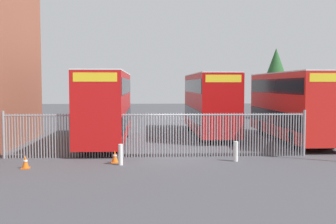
{
  "coord_description": "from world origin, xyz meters",
  "views": [
    {
      "loc": [
        -1.26,
        -20.18,
        3.62
      ],
      "look_at": [
        0.0,
        4.0,
        2.0
      ],
      "focal_mm": 43.3,
      "sensor_mm": 36.0,
      "label": 1
    }
  ],
  "objects": [
    {
      "name": "ground_plane",
      "position": [
        0.0,
        8.0,
        0.0
      ],
      "size": [
        100.0,
        100.0,
        0.0
      ],
      "primitive_type": "plane",
      "color": "#3D3D42"
    },
    {
      "name": "palisade_fence",
      "position": [
        -0.78,
        0.0,
        1.18
      ],
      "size": [
        15.23,
        0.14,
        2.35
      ],
      "color": "gray",
      "rests_on": "ground"
    },
    {
      "name": "double_decker_bus_near_gate",
      "position": [
        -3.76,
        4.96,
        2.42
      ],
      "size": [
        2.54,
        10.81,
        4.42
      ],
      "color": "red",
      "rests_on": "ground"
    },
    {
      "name": "double_decker_bus_behind_fence_left",
      "position": [
        8.08,
        5.48,
        2.42
      ],
      "size": [
        2.54,
        10.81,
        4.42
      ],
      "color": "red",
      "rests_on": "ground"
    },
    {
      "name": "double_decker_bus_behind_fence_right",
      "position": [
        3.23,
        8.81,
        2.42
      ],
      "size": [
        2.54,
        10.81,
        4.42
      ],
      "color": "#B70C0C",
      "rests_on": "ground"
    },
    {
      "name": "bollard_near_left",
      "position": [
        -2.46,
        -1.96,
        0.47
      ],
      "size": [
        0.2,
        0.2,
        0.95
      ],
      "primitive_type": "cylinder",
      "color": "silver",
      "rests_on": "ground"
    },
    {
      "name": "bollard_center_front",
      "position": [
        2.95,
        -1.36,
        0.47
      ],
      "size": [
        0.2,
        0.2,
        0.95
      ],
      "primitive_type": "cylinder",
      "color": "silver",
      "rests_on": "ground"
    },
    {
      "name": "traffic_cone_by_gate",
      "position": [
        -2.76,
        -1.41,
        0.29
      ],
      "size": [
        0.34,
        0.34,
        0.59
      ],
      "color": "orange",
      "rests_on": "ground"
    },
    {
      "name": "traffic_cone_mid_forecourt",
      "position": [
        -6.53,
        -2.54,
        0.29
      ],
      "size": [
        0.34,
        0.34,
        0.59
      ],
      "color": "orange",
      "rests_on": "ground"
    },
    {
      "name": "tree_tall_back",
      "position": [
        12.57,
        22.72,
        4.81
      ],
      "size": [
        3.83,
        3.83,
        7.56
      ],
      "color": "#4C3823",
      "rests_on": "ground"
    }
  ]
}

